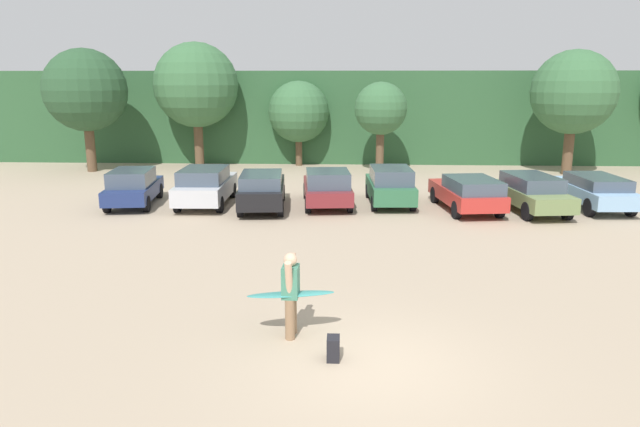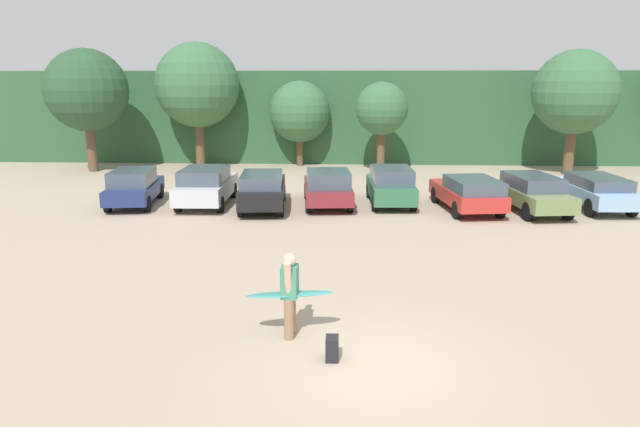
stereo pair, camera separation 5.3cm
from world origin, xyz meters
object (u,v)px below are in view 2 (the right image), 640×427
at_px(parked_car_sky_blue, 594,190).
at_px(parked_car_forest_green, 391,185).
at_px(parked_car_navy, 134,186).
at_px(parked_car_maroon, 328,187).
at_px(parked_car_silver, 206,185).
at_px(backpack_dropped, 332,348).
at_px(person_adult, 290,290).
at_px(parked_car_olive_green, 531,192).
at_px(parked_car_red, 468,192).
at_px(parked_car_black, 263,189).
at_px(surfboard_teal, 290,294).

bearing_deg(parked_car_sky_blue, parked_car_forest_green, 84.75).
xyz_separation_m(parked_car_navy, parked_car_maroon, (8.07, 0.22, 0.00)).
distance_m(parked_car_silver, parked_car_maroon, 5.08).
bearing_deg(parked_car_maroon, backpack_dropped, 177.08).
xyz_separation_m(person_adult, backpack_dropped, (0.89, -1.00, -0.78)).
bearing_deg(parked_car_olive_green, parked_car_maroon, 78.29).
relative_size(parked_car_navy, parked_car_red, 0.95).
distance_m(parked_car_maroon, parked_car_sky_blue, 10.85).
xyz_separation_m(parked_car_maroon, person_adult, (-0.31, -12.60, 0.20)).
distance_m(parked_car_red, person_adult, 13.32).
bearing_deg(parked_car_red, person_adult, 145.93).
xyz_separation_m(parked_car_sky_blue, backpack_dropped, (-10.28, -13.68, -0.54)).
bearing_deg(backpack_dropped, parked_car_olive_green, 59.81).
height_order(parked_car_olive_green, parked_car_sky_blue, parked_car_olive_green).
relative_size(parked_car_navy, parked_car_silver, 0.95).
bearing_deg(parked_car_black, parked_car_red, -95.34).
height_order(parked_car_silver, parked_car_black, parked_car_silver).
xyz_separation_m(parked_car_red, parked_car_olive_green, (2.49, 0.05, 0.03)).
distance_m(parked_car_silver, parked_car_black, 2.55).
relative_size(parked_car_navy, parked_car_black, 0.92).
bearing_deg(parked_car_navy, parked_car_olive_green, -98.97).
relative_size(parked_car_black, parked_car_red, 1.02).
bearing_deg(parked_car_maroon, parked_car_olive_green, -99.81).
height_order(parked_car_red, surfboard_teal, parked_car_red).
relative_size(parked_car_navy, parked_car_sky_blue, 0.91).
xyz_separation_m(parked_car_black, parked_car_olive_green, (10.73, 0.02, -0.02)).
height_order(parked_car_silver, parked_car_maroon, parked_car_silver).
bearing_deg(parked_car_silver, parked_car_navy, 92.57).
relative_size(parked_car_navy, parked_car_forest_green, 1.05).
bearing_deg(person_adult, parked_car_forest_green, -100.33).
bearing_deg(backpack_dropped, parked_car_sky_blue, 53.09).
bearing_deg(person_adult, backpack_dropped, 133.89).
relative_size(parked_car_silver, parked_car_maroon, 1.03).
relative_size(parked_car_silver, backpack_dropped, 10.40).
distance_m(parked_car_red, parked_car_sky_blue, 5.27).
relative_size(parked_car_forest_green, person_adult, 2.38).
bearing_deg(surfboard_teal, parked_car_red, -127.19).
bearing_deg(parked_car_maroon, parked_car_silver, 84.82).
bearing_deg(parked_car_black, parked_car_navy, 80.28).
distance_m(parked_car_navy, parked_car_silver, 3.00).
relative_size(parked_car_olive_green, surfboard_teal, 2.58).
xyz_separation_m(parked_car_black, parked_car_sky_blue, (13.46, 0.74, -0.06)).
bearing_deg(parked_car_silver, parked_car_olive_green, -94.05).
relative_size(parked_car_forest_green, parked_car_sky_blue, 0.87).
height_order(parked_car_navy, parked_car_red, parked_car_navy).
xyz_separation_m(parked_car_forest_green, surfboard_teal, (-2.94, -12.99, 0.06)).
bearing_deg(parked_car_silver, surfboard_teal, -160.58).
distance_m(parked_car_red, surfboard_teal, 13.29).
bearing_deg(parked_car_navy, parked_car_sky_blue, -96.60).
relative_size(parked_car_forest_green, parked_car_olive_green, 0.89).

